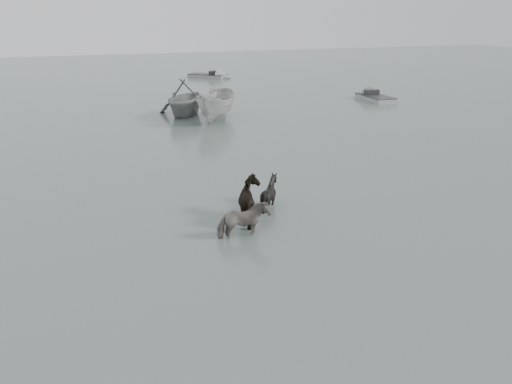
{
  "coord_description": "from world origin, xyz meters",
  "views": [
    {
      "loc": [
        -6.08,
        -13.61,
        6.72
      ],
      "look_at": [
        -1.04,
        1.08,
        1.0
      ],
      "focal_mm": 35.0,
      "sensor_mm": 36.0,
      "label": 1
    }
  ],
  "objects": [
    {
      "name": "boat_small",
      "position": [
        1.85,
        17.23,
        1.0
      ],
      "size": [
        4.26,
        5.44,
        1.99
      ],
      "primitive_type": "imported",
      "rotation": [
        0.0,
        0.0,
        -0.52
      ],
      "color": "#ADADA8",
      "rests_on": "ground"
    },
    {
      "name": "rowboat_trail",
      "position": [
        0.28,
        19.35,
        1.29
      ],
      "size": [
        6.18,
        6.39,
        2.58
      ],
      "primitive_type": "imported",
      "rotation": [
        0.0,
        0.0,
        2.58
      ],
      "color": "gray",
      "rests_on": "ground"
    },
    {
      "name": "skiff_mid",
      "position": [
        6.26,
        37.78,
        0.38
      ],
      "size": [
        5.13,
        4.85,
        0.75
      ],
      "primitive_type": null,
      "rotation": [
        0.0,
        0.0,
        -0.73
      ],
      "color": "gray",
      "rests_on": "ground"
    },
    {
      "name": "pony_pinto",
      "position": [
        -1.86,
        -0.09,
        0.68
      ],
      "size": [
        1.63,
        0.79,
        1.36
      ],
      "primitive_type": "imported",
      "rotation": [
        0.0,
        0.0,
        1.61
      ],
      "color": "black",
      "rests_on": "ground"
    },
    {
      "name": "skiff_port",
      "position": [
        15.37,
        20.2,
        0.38
      ],
      "size": [
        1.63,
        5.0,
        0.75
      ],
      "primitive_type": null,
      "rotation": [
        0.0,
        0.0,
        1.56
      ],
      "color": "#979997",
      "rests_on": "ground"
    },
    {
      "name": "pony_dark",
      "position": [
        -1.09,
        1.18,
        0.81
      ],
      "size": [
        1.7,
        1.87,
        1.62
      ],
      "primitive_type": "imported",
      "rotation": [
        0.0,
        0.0,
        1.8
      ],
      "color": "black",
      "rests_on": "ground"
    },
    {
      "name": "ground",
      "position": [
        0.0,
        0.0,
        0.0
      ],
      "size": [
        140.0,
        140.0,
        0.0
      ],
      "primitive_type": "plane",
      "color": "#4B5953",
      "rests_on": "ground"
    },
    {
      "name": "pony_black",
      "position": [
        -0.16,
        2.15,
        0.71
      ],
      "size": [
        1.5,
        1.39,
        1.42
      ],
      "primitive_type": "imported",
      "rotation": [
        0.0,
        0.0,
        1.78
      ],
      "color": "black",
      "rests_on": "ground"
    }
  ]
}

